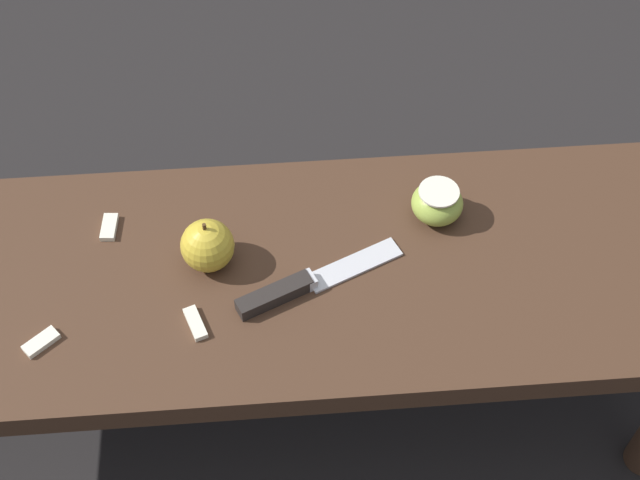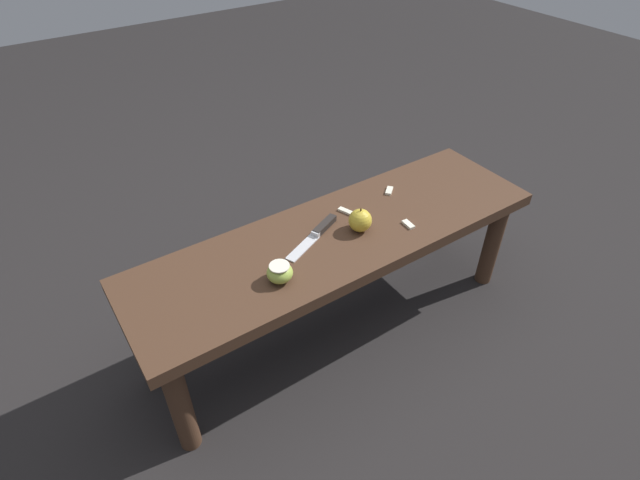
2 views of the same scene
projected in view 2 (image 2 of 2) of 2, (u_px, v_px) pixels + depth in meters
ground_plane at (336, 323)px, 1.78m from camera, size 8.00×8.00×0.00m
wooden_bench at (339, 248)px, 1.56m from camera, size 1.33×0.39×0.41m
knife at (319, 231)px, 1.52m from camera, size 0.23×0.12×0.02m
apple_whole at (360, 220)px, 1.51m from camera, size 0.07×0.07×0.08m
apple_cut at (280, 273)px, 1.34m from camera, size 0.07×0.07×0.05m
apple_slice_near_knife at (408, 224)px, 1.55m from camera, size 0.02×0.05×0.01m
apple_slice_center at (389, 191)px, 1.70m from camera, size 0.05×0.04×0.01m
apple_slice_near_bowl at (346, 211)px, 1.60m from camera, size 0.03×0.05×0.01m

